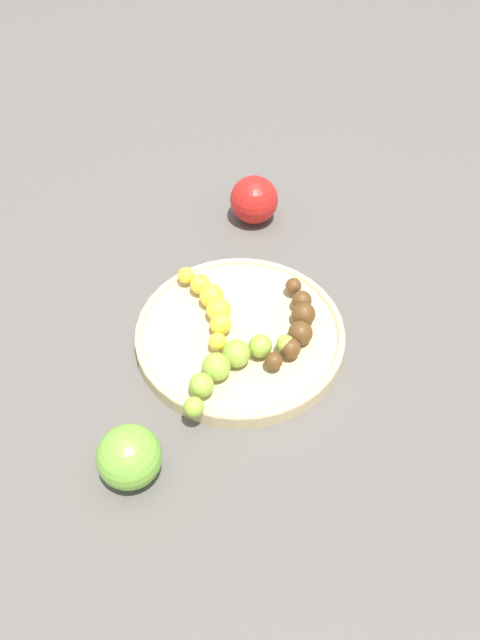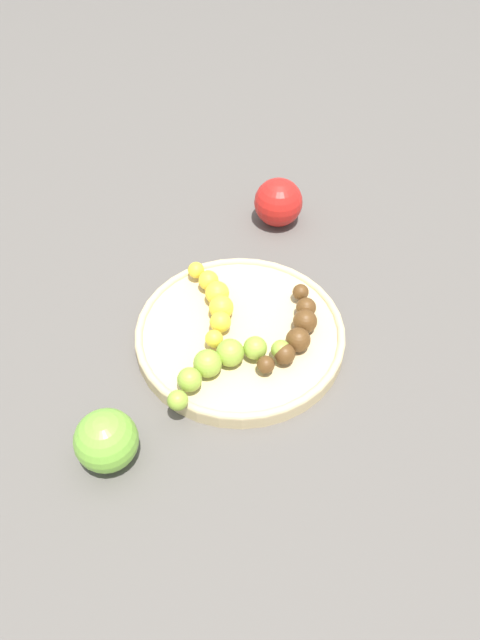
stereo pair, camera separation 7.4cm
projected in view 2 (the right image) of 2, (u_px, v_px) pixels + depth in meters
The scene contains 7 objects.
ground_plane at pixel (240, 340), 0.77m from camera, with size 2.40×2.40×0.00m, color #56514C.
fruit_bowl at pixel (240, 334), 0.76m from camera, with size 0.26×0.26×0.02m.
banana_yellow at pixel (215, 301), 0.76m from camera, with size 0.14×0.06×0.03m.
banana_green at pixel (222, 362), 0.70m from camera, with size 0.10×0.14×0.03m.
banana_overripe at pixel (297, 330), 0.73m from camera, with size 0.14×0.08×0.03m.
apple_green at pixel (106, 440), 0.63m from camera, with size 0.07×0.07×0.07m, color #72B238.
apple_red at pixel (278, 202), 0.90m from camera, with size 0.07×0.07×0.07m, color red.
Camera 2 is at (0.49, -0.01, 0.59)m, focal length 34.00 mm.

